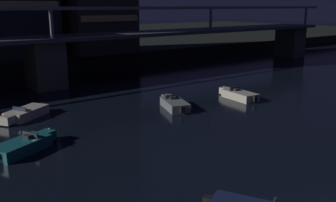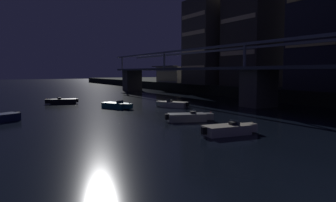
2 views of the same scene
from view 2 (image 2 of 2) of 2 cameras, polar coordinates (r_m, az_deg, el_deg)
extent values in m
cube|color=#4C4944|center=(88.91, -6.47, 3.69)|extent=(3.60, 4.40, 5.55)
cube|color=#4C4944|center=(48.99, 15.99, 2.21)|extent=(3.60, 4.40, 5.55)
cube|color=#3D424C|center=(48.93, 16.08, 5.72)|extent=(101.00, 6.40, 0.45)
cube|color=slate|center=(47.06, 13.68, 9.98)|extent=(101.00, 0.36, 0.36)
cube|color=slate|center=(51.19, 18.48, 9.46)|extent=(101.00, 0.36, 0.36)
cube|color=slate|center=(87.81, -8.26, 6.80)|extent=(0.30, 0.30, 3.20)
cube|color=slate|center=(66.28, -0.68, 7.35)|extent=(0.30, 0.30, 3.20)
cube|color=slate|center=(46.95, 13.64, 8.03)|extent=(0.30, 0.30, 3.20)
cube|color=#423D38|center=(79.19, 8.59, 10.30)|extent=(10.04, 13.47, 20.02)
cube|color=beige|center=(74.89, 4.42, 6.03)|extent=(9.23, 0.10, 0.90)
cube|color=beige|center=(75.05, 4.44, 9.09)|extent=(9.23, 0.10, 0.90)
cube|color=beige|center=(75.42, 4.46, 12.12)|extent=(9.23, 0.10, 0.90)
cube|color=beige|center=(76.00, 4.49, 15.12)|extent=(9.23, 0.10, 0.90)
cube|color=#423D38|center=(80.75, 8.70, 17.60)|extent=(7.03, 9.43, 0.60)
cube|color=#38332D|center=(71.89, 15.96, 16.40)|extent=(10.98, 11.48, 34.24)
cube|color=beige|center=(66.63, 12.21, 8.46)|extent=(10.10, 0.10, 0.90)
cube|color=beige|center=(67.36, 12.32, 14.29)|extent=(10.10, 0.10, 0.90)
cube|color=#F2D172|center=(55.31, 23.99, 9.42)|extent=(8.96, 0.10, 0.90)
cube|color=#B2AD9E|center=(91.42, 1.29, 4.78)|extent=(12.00, 6.00, 4.40)
cube|color=#EAD88C|center=(89.90, -0.38, 4.49)|extent=(11.20, 0.10, 2.64)
cube|color=#4C4C51|center=(89.64, -0.69, 6.28)|extent=(12.40, 1.60, 0.30)
cube|color=black|center=(54.59, -18.27, -0.06)|extent=(2.82, 4.26, 0.80)
cube|color=black|center=(54.84, -20.77, -0.06)|extent=(1.20, 1.14, 0.70)
cube|color=#283342|center=(54.62, -19.18, 0.53)|extent=(1.32, 0.47, 0.36)
cube|color=#262628|center=(54.60, -18.91, 0.47)|extent=(0.65, 0.54, 0.24)
cube|color=black|center=(54.44, -16.01, 0.10)|extent=(0.45, 0.45, 0.60)
sphere|color=red|center=(54.84, -21.05, 0.38)|extent=(0.12, 0.12, 0.12)
cube|color=gray|center=(33.83, 3.39, -2.95)|extent=(3.03, 4.29, 0.80)
cube|color=gray|center=(34.43, 7.30, -2.75)|extent=(1.24, 1.19, 0.70)
cube|color=#283342|center=(33.95, 4.80, -1.94)|extent=(1.30, 0.56, 0.36)
cube|color=#262628|center=(33.89, 4.39, -2.05)|extent=(0.66, 0.57, 0.24)
cube|color=black|center=(33.40, -0.22, -2.87)|extent=(0.46, 0.46, 0.60)
sphere|color=red|center=(34.45, 7.71, -2.03)|extent=(0.12, 0.12, 0.12)
cube|color=#196066|center=(46.11, -9.42, -0.80)|extent=(4.30, 3.33, 0.80)
cube|color=#196066|center=(44.48, -7.18, -0.93)|extent=(1.24, 1.28, 0.70)
cube|color=#283342|center=(45.47, -8.66, -0.14)|extent=(0.68, 1.26, 0.36)
cube|color=#262628|center=(45.65, -8.89, -0.20)|extent=(0.61, 0.68, 0.24)
cube|color=black|center=(47.61, -11.30, -0.52)|extent=(0.48, 0.48, 0.60)
sphere|color=beige|center=(44.28, -6.95, -0.40)|extent=(0.12, 0.12, 0.12)
cube|color=black|center=(38.81, -25.36, -2.24)|extent=(0.48, 0.48, 0.60)
cube|color=beige|center=(46.92, 1.11, -0.62)|extent=(4.26, 3.64, 0.80)
cube|color=beige|center=(48.03, -1.46, -0.43)|extent=(1.29, 1.32, 0.70)
cube|color=#283342|center=(47.25, 0.19, 0.12)|extent=(0.82, 1.19, 0.36)
cube|color=#262628|center=(47.14, 0.46, 0.04)|extent=(0.64, 0.69, 0.24)
cube|color=black|center=(46.00, 3.52, -0.63)|extent=(0.50, 0.50, 0.60)
sphere|color=beige|center=(48.11, -1.72, 0.10)|extent=(0.12, 0.12, 0.12)
cube|color=beige|center=(26.98, 10.44, -5.15)|extent=(2.20, 4.08, 0.80)
cube|color=beige|center=(28.37, 14.49, -4.61)|extent=(1.08, 1.00, 0.70)
cube|color=#283342|center=(27.36, 11.94, -3.80)|extent=(1.35, 0.24, 0.36)
cube|color=#262628|center=(27.22, 11.51, -3.96)|extent=(0.60, 0.46, 0.24)
cube|color=black|center=(25.83, 6.46, -5.33)|extent=(0.40, 0.40, 0.60)
sphere|color=beige|center=(28.45, 14.90, -3.72)|extent=(0.12, 0.12, 0.12)
camera|label=1|loc=(50.77, -40.34, 8.86)|focal=40.80mm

